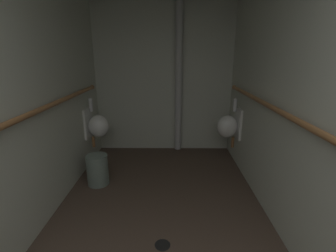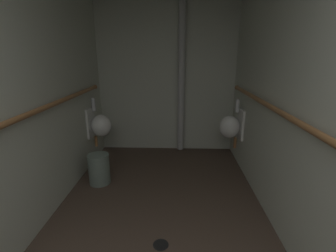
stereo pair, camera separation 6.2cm
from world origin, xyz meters
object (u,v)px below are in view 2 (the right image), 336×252
at_px(urinal_right_mid, 231,126).
at_px(standpipe_back_wall, 181,77).
at_px(urinal_left_mid, 100,125).
at_px(floor_drain, 161,245).
at_px(waste_bin, 99,169).

relative_size(urinal_right_mid, standpipe_back_wall, 0.30).
bearing_deg(urinal_left_mid, urinal_right_mid, 0.06).
xyz_separation_m(urinal_right_mid, floor_drain, (-0.94, -1.69, -0.60)).
bearing_deg(waste_bin, standpipe_back_wall, 47.16).
xyz_separation_m(standpipe_back_wall, floor_drain, (-0.20, -2.20, -1.26)).
distance_m(urinal_left_mid, waste_bin, 0.77).
bearing_deg(floor_drain, standpipe_back_wall, 84.73).
relative_size(urinal_right_mid, floor_drain, 5.39).
xyz_separation_m(standpipe_back_wall, waste_bin, (-1.07, -1.15, -1.07)).
relative_size(urinal_left_mid, urinal_right_mid, 1.00).
height_order(urinal_right_mid, waste_bin, urinal_right_mid).
bearing_deg(urinal_left_mid, floor_drain, -58.81).
height_order(floor_drain, waste_bin, waste_bin).
relative_size(standpipe_back_wall, floor_drain, 17.70).
bearing_deg(waste_bin, urinal_right_mid, 19.61).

